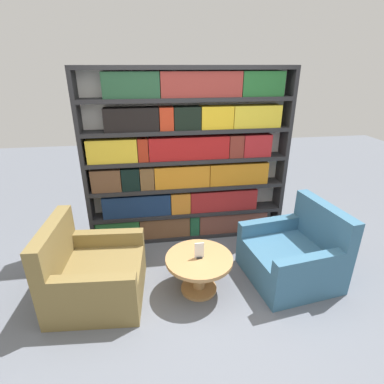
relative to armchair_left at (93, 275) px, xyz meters
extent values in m
plane|color=slate|center=(1.16, -0.33, -0.28)|extent=(14.00, 14.00, 0.00)
cube|color=silver|center=(1.16, 1.21, 0.86)|extent=(2.66, 0.05, 2.28)
cube|color=#262628|center=(-0.15, 1.09, 0.86)|extent=(0.05, 0.30, 2.28)
cube|color=#262628|center=(2.46, 1.09, 0.86)|extent=(0.05, 0.30, 2.28)
cube|color=#262628|center=(1.16, 1.09, -0.26)|extent=(2.56, 0.30, 0.05)
cube|color=#262628|center=(1.16, 1.09, 0.10)|extent=(2.56, 0.30, 0.05)
cube|color=#262628|center=(1.16, 1.09, 0.48)|extent=(2.56, 0.30, 0.05)
cube|color=#262628|center=(1.16, 1.09, 0.86)|extent=(2.56, 0.30, 0.05)
cube|color=#262628|center=(1.16, 1.09, 1.24)|extent=(2.56, 0.30, 0.05)
cube|color=#262628|center=(1.16, 1.09, 1.62)|extent=(2.56, 0.30, 0.05)
cube|color=#262628|center=(1.16, 1.09, 1.98)|extent=(2.56, 0.30, 0.05)
cube|color=#2A6F39|center=(0.18, 1.06, -0.09)|extent=(0.58, 0.20, 0.29)
cube|color=brown|center=(0.82, 1.06, -0.09)|extent=(0.68, 0.20, 0.29)
cube|color=#1E5637|center=(1.23, 1.06, -0.09)|extent=(0.13, 0.20, 0.29)
cube|color=brown|center=(1.80, 1.06, -0.09)|extent=(0.98, 0.20, 0.29)
cube|color=navy|center=(0.46, 1.06, 0.27)|extent=(0.89, 0.20, 0.30)
cube|color=orange|center=(1.04, 1.06, 0.27)|extent=(0.26, 0.20, 0.30)
cube|color=maroon|center=(1.64, 1.06, 0.27)|extent=(0.93, 0.20, 0.30)
cube|color=brown|center=(0.10, 1.06, 0.65)|extent=(0.37, 0.20, 0.29)
cube|color=black|center=(0.40, 1.06, 0.65)|extent=(0.23, 0.20, 0.29)
cube|color=brown|center=(0.61, 1.06, 0.65)|extent=(0.18, 0.20, 0.29)
cube|color=orange|center=(1.07, 1.06, 0.65)|extent=(0.72, 0.20, 0.29)
cube|color=orange|center=(1.83, 1.06, 0.65)|extent=(0.80, 0.20, 0.29)
cube|color=gold|center=(0.21, 1.06, 1.03)|extent=(0.61, 0.20, 0.29)
cube|color=#A02916|center=(0.59, 1.06, 1.03)|extent=(0.13, 0.20, 0.29)
cube|color=#A7191A|center=(1.16, 1.06, 1.03)|extent=(1.02, 0.20, 0.29)
cube|color=maroon|center=(1.77, 1.06, 1.03)|extent=(0.19, 0.20, 0.29)
cube|color=#A72024|center=(2.06, 1.06, 1.03)|extent=(0.37, 0.20, 0.29)
cube|color=black|center=(0.47, 1.06, 1.40)|extent=(0.65, 0.20, 0.27)
cube|color=#B83219|center=(0.89, 1.06, 1.40)|extent=(0.17, 0.20, 0.27)
cube|color=black|center=(1.14, 1.06, 1.40)|extent=(0.33, 0.20, 0.27)
cube|color=gold|center=(1.51, 1.06, 1.40)|extent=(0.40, 0.20, 0.27)
cube|color=gold|center=(2.02, 1.06, 1.40)|extent=(0.61, 0.20, 0.27)
cube|color=#21472D|center=(0.50, 1.06, 1.79)|extent=(0.65, 0.20, 0.29)
cube|color=maroon|center=(1.31, 1.06, 1.79)|extent=(0.97, 0.20, 0.29)
cube|color=#1F5727|center=(2.07, 1.06, 1.79)|extent=(0.52, 0.20, 0.29)
cube|color=olive|center=(0.05, 0.00, -0.09)|extent=(0.98, 0.98, 0.39)
cube|color=olive|center=(-0.33, 0.03, 0.35)|extent=(0.21, 0.92, 0.48)
cube|color=olive|center=(0.09, -0.40, 0.19)|extent=(0.77, 0.18, 0.17)
cube|color=olive|center=(0.15, 0.38, 0.19)|extent=(0.77, 0.18, 0.17)
cube|color=#386684|center=(2.17, 0.00, -0.09)|extent=(1.02, 1.02, 0.39)
cube|color=#386684|center=(2.55, 0.05, 0.35)|extent=(0.26, 0.92, 0.48)
cube|color=#386684|center=(2.05, 0.38, 0.19)|extent=(0.78, 0.22, 0.17)
cube|color=#386684|center=(2.15, -0.40, 0.19)|extent=(0.78, 0.22, 0.17)
cylinder|color=#AD7F4C|center=(1.11, -0.07, -0.09)|extent=(0.13, 0.13, 0.38)
cylinder|color=#AD7F4C|center=(1.11, -0.07, -0.27)|extent=(0.39, 0.39, 0.03)
cylinder|color=#AD7F4C|center=(1.11, -0.07, 0.12)|extent=(0.71, 0.71, 0.04)
cube|color=black|center=(1.11, -0.07, 0.15)|extent=(0.06, 0.06, 0.01)
cube|color=white|center=(1.11, -0.07, 0.23)|extent=(0.10, 0.01, 0.18)
camera|label=1|loc=(0.64, -2.64, 2.02)|focal=28.00mm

